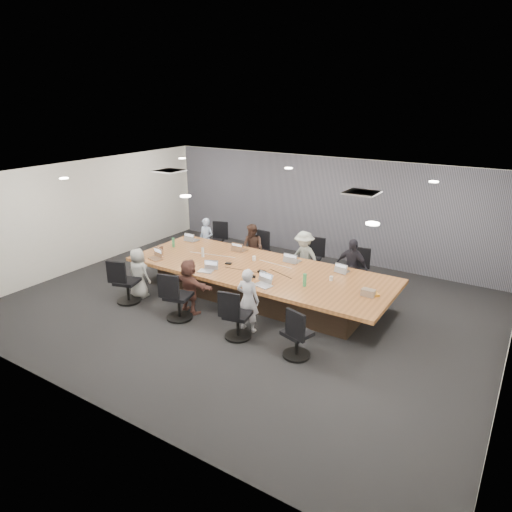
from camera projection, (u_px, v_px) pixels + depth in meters
The scene contains 40 objects.
floor at pixel (246, 306), 9.95m from camera, with size 10.00×8.00×0.00m, color black.
ceiling at pixel (245, 178), 9.01m from camera, with size 10.00×8.00×0.00m, color white.
wall_back at pixel (325, 208), 12.66m from camera, with size 10.00×2.80×0.00m, color silver.
wall_front at pixel (86, 322), 6.29m from camera, with size 10.00×2.80×0.00m, color silver.
wall_left at pixel (88, 214), 12.00m from camera, with size 8.00×2.80×0.00m, color silver.
curtain at pixel (324, 208), 12.60m from camera, with size 9.80×0.04×2.80m, color slate.
conference_table at pixel (258, 282), 10.21m from camera, with size 6.00×2.20×0.74m.
chair_0 at pixel (214, 244), 12.84m from camera, with size 0.54×0.54×0.80m, color black, non-canonical shape.
chair_1 at pixel (260, 254), 12.09m from camera, with size 0.49×0.49×0.72m, color black, non-canonical shape.
chair_2 at pixel (310, 262), 11.33m from camera, with size 0.58×0.58×0.86m, color black, non-canonical shape.
chair_3 at pixel (356, 274), 10.74m from camera, with size 0.50×0.50×0.74m, color black, non-canonical shape.
chair_4 at pixel (127, 285), 10.03m from camera, with size 0.55×0.55×0.82m, color black, non-canonical shape.
chair_5 at pixel (179, 300), 9.28m from camera, with size 0.57×0.57×0.84m, color black, non-canonical shape.
chair_6 at pixel (238, 319), 8.55m from camera, with size 0.54×0.54×0.79m, color black, non-canonical shape.
chair_7 at pixel (297, 337), 7.93m from camera, with size 0.52×0.52×0.77m, color black, non-canonical shape.
person_0 at pixel (206, 240), 12.49m from camera, with size 0.44×0.29×1.21m, color #ABC3E9.
laptop_0 at pixel (193, 240), 12.01m from camera, with size 0.31×0.21×0.02m, color #B2B2B7.
person_1 at pixel (253, 248), 11.72m from camera, with size 0.61×0.48×1.26m, color #402B23.
laptop_1 at pixel (241, 250), 11.25m from camera, with size 0.32×0.22×0.02m, color #8C6647.
person_2 at pixel (304, 258), 10.98m from camera, with size 0.85×0.49×1.31m, color #A3ACA3.
laptop_2 at pixel (293, 261), 10.51m from camera, with size 0.34×0.24×0.02m, color #B2B2B7.
person_3 at pixel (351, 267), 10.37m from camera, with size 0.78×0.33×1.33m, color #212029.
laptop_3 at pixel (342, 271), 9.90m from camera, with size 0.29×0.20×0.02m, color #B2B2B7.
person_4 at pixel (139, 273), 10.26m from camera, with size 0.56×0.37×1.15m, color #A9ABA8.
laptop_4 at pixel (155, 259), 10.64m from camera, with size 0.32×0.22×0.02m, color #8C6647.
person_5 at pixel (189, 286), 9.50m from camera, with size 1.10×0.35×1.19m, color brown.
laptop_5 at pixel (206, 271), 9.89m from camera, with size 0.32×0.22×0.02m, color #B2B2B7.
person_6 at pixel (248, 300), 8.75m from camera, with size 0.47×0.31×1.29m, color silver.
laptop_6 at pixel (263, 285), 9.15m from camera, with size 0.35×0.24×0.02m, color #B2B2B7.
bottle_green_left at pixel (173, 242), 11.45m from camera, with size 0.07×0.07×0.24m, color #3A9C5A.
bottle_green_right at pixel (305, 280), 9.09m from camera, with size 0.07×0.07×0.26m, color #3A9C5A.
bottle_clear at pixel (203, 252), 10.75m from camera, with size 0.07×0.07×0.22m, color silver.
cup_white_far at pixel (254, 258), 10.53m from camera, with size 0.09×0.09×0.11m, color white.
cup_white_near at pixel (331, 278), 9.40m from camera, with size 0.07×0.07×0.09m, color white.
mug_brown at pixel (161, 248), 11.20m from camera, with size 0.09×0.09×0.12m, color brown.
mic_left at pixel (228, 263), 10.33m from camera, with size 0.14×0.09×0.03m, color black.
mic_right at pixel (262, 271), 9.85m from camera, with size 0.16×0.11×0.03m, color black.
stapler at pixel (252, 276), 9.55m from camera, with size 0.14×0.04×0.05m, color black.
canvas_bag at pixel (368, 293), 8.67m from camera, with size 0.25×0.16×0.14m, color gray.
snack_packet at pixel (375, 294), 8.73m from camera, with size 0.19×0.13×0.04m, color orange.
Camera 1 is at (4.99, -7.50, 4.37)m, focal length 32.00 mm.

